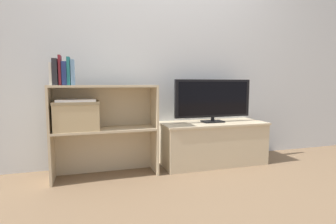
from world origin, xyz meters
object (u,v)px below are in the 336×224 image
(tv, at_px, (213,99))
(book_ivory, at_px, (51,74))
(book_navy, at_px, (65,73))
(laptop, at_px, (76,100))
(book_maroon, at_px, (60,70))
(storage_basket_left, at_px, (77,115))
(book_charcoal, at_px, (56,72))
(book_teal, at_px, (69,71))
(tv_stand, at_px, (212,143))
(book_skyblue, at_px, (73,73))

(tv, xyz_separation_m, book_ivory, (-1.53, -0.12, 0.24))
(book_navy, height_order, laptop, book_navy)
(tv, xyz_separation_m, book_maroon, (-1.46, -0.12, 0.27))
(laptop, bearing_deg, book_navy, -160.90)
(book_maroon, height_order, storage_basket_left, book_maroon)
(book_navy, height_order, storage_basket_left, book_navy)
(tv, bearing_deg, book_charcoal, -175.40)
(book_maroon, distance_m, book_teal, 0.07)
(tv_stand, bearing_deg, book_maroon, -175.22)
(storage_basket_left, xyz_separation_m, laptop, (0.00, -0.00, 0.12))
(book_navy, xyz_separation_m, storage_basket_left, (0.08, 0.03, -0.35))
(storage_basket_left, height_order, laptop, laptop)
(book_skyblue, relative_size, storage_basket_left, 0.55)
(tv, xyz_separation_m, book_skyblue, (-1.36, -0.12, 0.25))
(book_charcoal, distance_m, storage_basket_left, 0.39)
(laptop, bearing_deg, tv, 3.90)
(storage_basket_left, bearing_deg, book_ivory, -171.14)
(storage_basket_left, bearing_deg, book_skyblue, -123.06)
(book_charcoal, relative_size, storage_basket_left, 0.57)
(tv, relative_size, book_maroon, 3.46)
(book_maroon, bearing_deg, book_teal, 0.00)
(book_skyblue, distance_m, laptop, 0.24)
(tv, bearing_deg, tv_stand, 90.00)
(tv_stand, distance_m, book_maroon, 1.64)
(book_ivory, relative_size, book_teal, 0.79)
(tv_stand, xyz_separation_m, tv, (0.00, -0.00, 0.46))
(tv, distance_m, book_ivory, 1.55)
(book_ivory, xyz_separation_m, storage_basket_left, (0.19, 0.03, -0.34))
(tv_stand, bearing_deg, book_charcoal, -175.34)
(book_teal, bearing_deg, tv, 4.94)
(tv_stand, relative_size, book_skyblue, 5.25)
(tv_stand, height_order, book_ivory, book_ivory)
(tv_stand, distance_m, book_charcoal, 1.67)
(book_skyblue, bearing_deg, book_ivory, 180.00)
(book_ivory, bearing_deg, tv_stand, 4.56)
(tv, distance_m, book_navy, 1.45)
(book_ivory, bearing_deg, storage_basket_left, 8.86)
(book_skyblue, bearing_deg, tv_stand, 5.12)
(tv_stand, xyz_separation_m, laptop, (-1.35, -0.09, 0.48))
(tv, xyz_separation_m, laptop, (-1.35, -0.09, 0.02))
(tv_stand, height_order, book_skyblue, book_skyblue)
(book_ivory, relative_size, book_navy, 0.94)
(book_navy, distance_m, book_skyblue, 0.07)
(tv_stand, bearing_deg, storage_basket_left, -176.03)
(book_maroon, relative_size, book_teal, 1.06)
(book_ivory, distance_m, storage_basket_left, 0.39)
(book_charcoal, height_order, laptop, book_charcoal)
(tv, xyz_separation_m, storage_basket_left, (-1.35, -0.09, -0.10))
(book_teal, height_order, storage_basket_left, book_teal)
(tv_stand, distance_m, book_ivory, 1.69)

